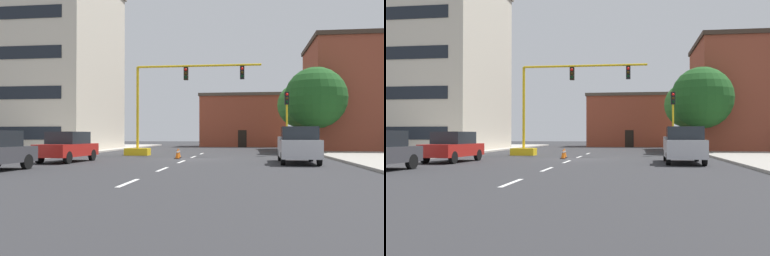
# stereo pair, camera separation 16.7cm
# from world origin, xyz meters

# --- Properties ---
(ground_plane) EXTENTS (160.00, 160.00, 0.00)m
(ground_plane) POSITION_xyz_m (0.00, 0.00, 0.00)
(ground_plane) COLOR #2D2D30
(sidewalk_left) EXTENTS (6.00, 56.00, 0.14)m
(sidewalk_left) POSITION_xyz_m (-12.14, 8.00, 0.07)
(sidewalk_left) COLOR #B2ADA3
(sidewalk_left) RESTS_ON ground_plane
(sidewalk_right) EXTENTS (6.00, 56.00, 0.14)m
(sidewalk_right) POSITION_xyz_m (12.14, 8.00, 0.07)
(sidewalk_right) COLOR #9E998E
(sidewalk_right) RESTS_ON ground_plane
(lane_stripe_seg_0) EXTENTS (0.16, 2.40, 0.01)m
(lane_stripe_seg_0) POSITION_xyz_m (0.00, -14.00, 0.00)
(lane_stripe_seg_0) COLOR silver
(lane_stripe_seg_0) RESTS_ON ground_plane
(lane_stripe_seg_1) EXTENTS (0.16, 2.40, 0.01)m
(lane_stripe_seg_1) POSITION_xyz_m (0.00, -8.50, 0.00)
(lane_stripe_seg_1) COLOR silver
(lane_stripe_seg_1) RESTS_ON ground_plane
(lane_stripe_seg_2) EXTENTS (0.16, 2.40, 0.01)m
(lane_stripe_seg_2) POSITION_xyz_m (0.00, -3.00, 0.00)
(lane_stripe_seg_2) COLOR silver
(lane_stripe_seg_2) RESTS_ON ground_plane
(lane_stripe_seg_3) EXTENTS (0.16, 2.40, 0.01)m
(lane_stripe_seg_3) POSITION_xyz_m (0.00, 2.50, 0.00)
(lane_stripe_seg_3) COLOR silver
(lane_stripe_seg_3) RESTS_ON ground_plane
(lane_stripe_seg_4) EXTENTS (0.16, 2.40, 0.01)m
(lane_stripe_seg_4) POSITION_xyz_m (0.00, 8.00, 0.00)
(lane_stripe_seg_4) COLOR silver
(lane_stripe_seg_4) RESTS_ON ground_plane
(building_tall_left) EXTENTS (14.99, 14.39, 17.46)m
(building_tall_left) POSITION_xyz_m (-17.65, 13.46, 8.74)
(building_tall_left) COLOR beige
(building_tall_left) RESTS_ON ground_plane
(building_brick_center) EXTENTS (11.45, 7.90, 7.08)m
(building_brick_center) POSITION_xyz_m (3.14, 31.51, 3.55)
(building_brick_center) COLOR brown
(building_brick_center) RESTS_ON ground_plane
(building_row_right) EXTENTS (13.28, 10.70, 10.80)m
(building_row_right) POSITION_xyz_m (16.48, 16.41, 5.41)
(building_row_right) COLOR brown
(building_row_right) RESTS_ON ground_plane
(traffic_signal_gantry) EXTENTS (10.24, 1.20, 6.83)m
(traffic_signal_gantry) POSITION_xyz_m (-3.14, 4.25, 2.31)
(traffic_signal_gantry) COLOR yellow
(traffic_signal_gantry) RESTS_ON ground_plane
(traffic_light_pole_right) EXTENTS (0.32, 0.47, 4.80)m
(traffic_light_pole_right) POSITION_xyz_m (6.75, 5.29, 3.53)
(traffic_light_pole_right) COLOR yellow
(traffic_light_pole_right) RESTS_ON ground_plane
(tree_right_mid) EXTENTS (5.17, 5.17, 7.27)m
(tree_right_mid) POSITION_xyz_m (9.49, 9.27, 4.67)
(tree_right_mid) COLOR brown
(tree_right_mid) RESTS_ON ground_plane
(tree_right_far) EXTENTS (5.06, 5.06, 7.47)m
(tree_right_far) POSITION_xyz_m (9.68, 21.63, 4.93)
(tree_right_far) COLOR brown
(tree_right_far) RESTS_ON ground_plane
(pickup_truck_silver) EXTENTS (2.17, 5.46, 1.99)m
(pickup_truck_silver) POSITION_xyz_m (6.55, -3.43, 0.97)
(pickup_truck_silver) COLOR #BCBCC1
(pickup_truck_silver) RESTS_ON ground_plane
(sedan_red_near_left) EXTENTS (2.14, 4.61, 1.74)m
(sedan_red_near_left) POSITION_xyz_m (-6.44, -4.06, 0.89)
(sedan_red_near_left) COLOR #B21E19
(sedan_red_near_left) RESTS_ON ground_plane
(traffic_cone_roadside_a) EXTENTS (0.36, 0.36, 0.69)m
(traffic_cone_roadside_a) POSITION_xyz_m (-0.72, -0.09, 0.34)
(traffic_cone_roadside_a) COLOR black
(traffic_cone_roadside_a) RESTS_ON ground_plane
(traffic_cone_roadside_b) EXTENTS (0.36, 0.36, 0.68)m
(traffic_cone_roadside_b) POSITION_xyz_m (-0.88, 1.45, 0.34)
(traffic_cone_roadside_b) COLOR black
(traffic_cone_roadside_b) RESTS_ON ground_plane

